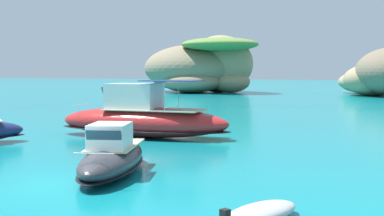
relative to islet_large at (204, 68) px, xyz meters
name	(u,v)px	position (x,y,z in m)	size (l,w,h in m)	color
ground_plane	(64,186)	(17.47, -71.67, -4.36)	(400.00, 400.00, 0.00)	#0F7F89
islet_large	(204,68)	(0.00, 0.00, 0.00)	(23.57, 22.05, 10.16)	#84755B
motorboat_charcoal	(112,157)	(18.12, -69.40, -3.71)	(3.50, 6.83, 1.94)	#2D2D33
motorboat_red	(142,119)	(14.82, -59.44, -3.31)	(10.64, 3.27, 3.32)	red
dinghy_tender	(261,212)	(24.54, -73.46, -4.14)	(2.16, 2.82, 0.58)	#B2B2B2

